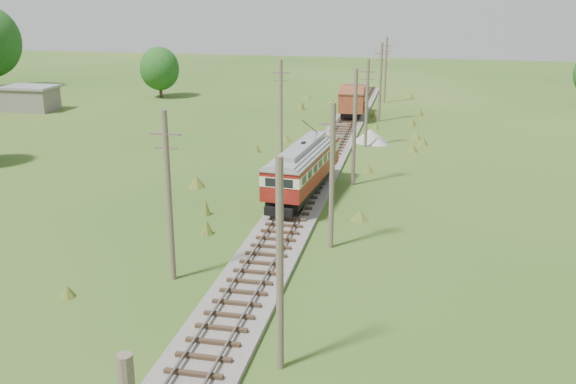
# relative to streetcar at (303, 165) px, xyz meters

# --- Properties ---
(railbed_main) EXTENTS (3.60, 96.00, 0.57)m
(railbed_main) POSITION_rel_streetcar_xyz_m (0.00, 7.12, -2.33)
(railbed_main) COLOR #605B54
(railbed_main) RESTS_ON ground
(streetcar) EXTENTS (3.76, 11.84, 5.36)m
(streetcar) POSITION_rel_streetcar_xyz_m (0.00, 0.00, 0.00)
(streetcar) COLOR black
(streetcar) RESTS_ON ground
(gondola) EXTENTS (3.52, 8.93, 2.90)m
(gondola) POSITION_rel_streetcar_xyz_m (0.00, 31.67, -0.39)
(gondola) COLOR black
(gondola) RESTS_ON ground
(gravel_pile) EXTENTS (3.54, 3.76, 1.29)m
(gravel_pile) POSITION_rel_streetcar_xyz_m (3.42, 19.16, -1.92)
(gravel_pile) COLOR gray
(gravel_pile) RESTS_ON ground
(utility_pole_r_1) EXTENTS (0.30, 0.30, 8.80)m
(utility_pole_r_1) POSITION_rel_streetcar_xyz_m (3.10, -21.88, 1.88)
(utility_pole_r_1) COLOR brown
(utility_pole_r_1) RESTS_ON ground
(utility_pole_r_2) EXTENTS (1.60, 0.30, 8.60)m
(utility_pole_r_2) POSITION_rel_streetcar_xyz_m (3.30, -8.88, 1.90)
(utility_pole_r_2) COLOR brown
(utility_pole_r_2) RESTS_ON ground
(utility_pole_r_3) EXTENTS (1.60, 0.30, 9.00)m
(utility_pole_r_3) POSITION_rel_streetcar_xyz_m (3.20, 4.12, 2.10)
(utility_pole_r_3) COLOR brown
(utility_pole_r_3) RESTS_ON ground
(utility_pole_r_4) EXTENTS (1.60, 0.30, 8.40)m
(utility_pole_r_4) POSITION_rel_streetcar_xyz_m (3.00, 17.12, 1.80)
(utility_pole_r_4) COLOR brown
(utility_pole_r_4) RESTS_ON ground
(utility_pole_r_5) EXTENTS (1.60, 0.30, 8.90)m
(utility_pole_r_5) POSITION_rel_streetcar_xyz_m (3.40, 30.12, 2.05)
(utility_pole_r_5) COLOR brown
(utility_pole_r_5) RESTS_ON ground
(utility_pole_r_6) EXTENTS (1.60, 0.30, 8.70)m
(utility_pole_r_6) POSITION_rel_streetcar_xyz_m (3.20, 43.12, 1.95)
(utility_pole_r_6) COLOR brown
(utility_pole_r_6) RESTS_ON ground
(utility_pole_l_a) EXTENTS (1.60, 0.30, 9.00)m
(utility_pole_l_a) POSITION_rel_streetcar_xyz_m (-4.20, -14.88, 2.10)
(utility_pole_l_a) COLOR brown
(utility_pole_l_a) RESTS_ON ground
(utility_pole_l_b) EXTENTS (1.60, 0.30, 8.60)m
(utility_pole_l_b) POSITION_rel_streetcar_xyz_m (-4.50, 13.12, 1.90)
(utility_pole_l_b) COLOR brown
(utility_pole_l_b) RESTS_ON ground
(tree_mid_a) EXTENTS (5.46, 5.46, 7.03)m
(tree_mid_a) POSITION_rel_streetcar_xyz_m (-28.00, 41.12, 1.50)
(tree_mid_a) COLOR #38281C
(tree_mid_a) RESTS_ON ground
(shed) EXTENTS (6.40, 4.40, 3.10)m
(shed) POSITION_rel_streetcar_xyz_m (-40.00, 28.12, -0.95)
(shed) COLOR slate
(shed) RESTS_ON ground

